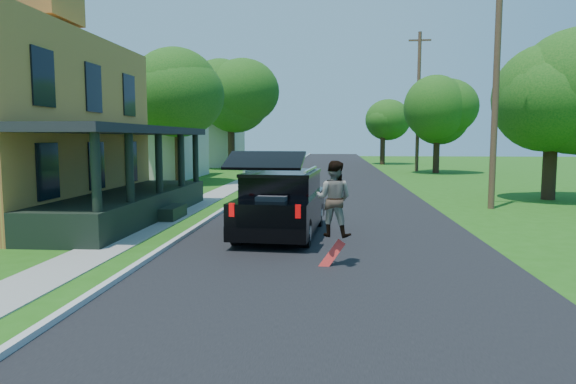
# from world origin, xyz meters

# --- Properties ---
(ground) EXTENTS (140.00, 140.00, 0.00)m
(ground) POSITION_xyz_m (0.00, 0.00, 0.00)
(ground) COLOR #205511
(ground) RESTS_ON ground
(street) EXTENTS (8.00, 120.00, 0.02)m
(street) POSITION_xyz_m (0.00, 20.00, 0.00)
(street) COLOR black
(street) RESTS_ON ground
(curb) EXTENTS (0.15, 120.00, 0.12)m
(curb) POSITION_xyz_m (-4.05, 20.00, 0.00)
(curb) COLOR #AEAEA9
(curb) RESTS_ON ground
(sidewalk) EXTENTS (1.30, 120.00, 0.03)m
(sidewalk) POSITION_xyz_m (-5.60, 20.00, 0.00)
(sidewalk) COLOR gray
(sidewalk) RESTS_ON ground
(front_walk) EXTENTS (6.50, 1.20, 0.03)m
(front_walk) POSITION_xyz_m (-9.50, 6.00, 0.00)
(front_walk) COLOR gray
(front_walk) RESTS_ON ground
(neighbor_house_mid) EXTENTS (12.78, 12.78, 8.30)m
(neighbor_house_mid) POSITION_xyz_m (-13.50, 24.00, 4.19)
(neighbor_house_mid) COLOR #ACAA98
(neighbor_house_mid) RESTS_ON ground
(neighbor_house_far) EXTENTS (12.78, 12.78, 8.30)m
(neighbor_house_far) POSITION_xyz_m (-13.50, 40.00, 4.19)
(neighbor_house_far) COLOR #ACAA98
(neighbor_house_far) RESTS_ON ground
(black_suv) EXTENTS (2.32, 5.31, 2.42)m
(black_suv) POSITION_xyz_m (-1.40, 3.46, 0.92)
(black_suv) COLOR black
(black_suv) RESTS_ON ground
(skateboarder) EXTENTS (0.91, 0.79, 1.60)m
(skateboarder) POSITION_xyz_m (0.05, -0.00, 1.46)
(skateboarder) COLOR black
(skateboarder) RESTS_ON ground
(skateboard) EXTENTS (0.58, 0.23, 0.68)m
(skateboard) POSITION_xyz_m (0.03, -0.02, 0.23)
(skateboard) COLOR red
(skateboard) RESTS_ON ground
(tree_left_mid) EXTENTS (7.59, 7.74, 8.87)m
(tree_left_mid) POSITION_xyz_m (-9.22, 19.51, 5.63)
(tree_left_mid) COLOR black
(tree_left_mid) RESTS_ON ground
(tree_left_far) EXTENTS (8.66, 8.47, 10.17)m
(tree_left_far) POSITION_xyz_m (-8.95, 33.75, 6.57)
(tree_left_far) COLOR black
(tree_left_far) RESTS_ON ground
(tree_right_near) EXTENTS (6.35, 6.49, 8.06)m
(tree_right_near) POSITION_xyz_m (9.61, 13.04, 5.16)
(tree_right_near) COLOR black
(tree_right_near) RESTS_ON ground
(tree_right_mid) EXTENTS (6.08, 5.89, 7.78)m
(tree_right_mid) POSITION_xyz_m (8.09, 30.72, 4.97)
(tree_right_mid) COLOR black
(tree_right_mid) RESTS_ON ground
(tree_right_far) EXTENTS (4.77, 4.57, 7.52)m
(tree_right_far) POSITION_xyz_m (5.12, 43.82, 5.08)
(tree_right_far) COLOR black
(tree_right_far) RESTS_ON ground
(utility_pole_near) EXTENTS (1.46, 0.56, 9.02)m
(utility_pole_near) POSITION_xyz_m (6.17, 9.66, 4.64)
(utility_pole_near) COLOR #482E21
(utility_pole_near) RESTS_ON ground
(utility_pole_far) EXTENTS (1.80, 0.30, 11.36)m
(utility_pole_far) POSITION_xyz_m (6.96, 32.77, 5.84)
(utility_pole_far) COLOR #482E21
(utility_pole_far) RESTS_ON ground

